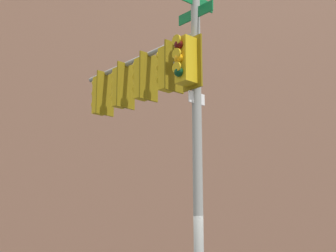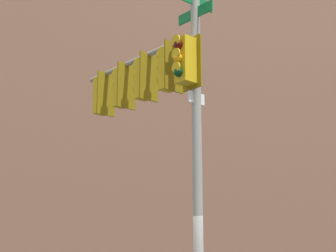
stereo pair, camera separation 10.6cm
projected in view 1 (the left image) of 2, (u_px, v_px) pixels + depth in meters
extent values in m
cylinder|color=gray|center=(197.00, 156.00, 10.42)|extent=(0.20, 0.20, 7.42)
cylinder|color=gray|center=(137.00, 60.00, 12.55)|extent=(2.55, 3.33, 0.12)
cylinder|color=gray|center=(173.00, 62.00, 11.49)|extent=(0.69, 0.88, 0.75)
cube|color=#0F6B33|center=(195.00, 1.00, 11.26)|extent=(0.87, 0.67, 0.24)
cube|color=#0F6B33|center=(195.00, 13.00, 11.19)|extent=(0.65, 0.85, 0.24)
cube|color=white|center=(197.00, 98.00, 10.72)|extent=(0.38, 0.30, 0.24)
cube|color=gold|center=(168.00, 69.00, 11.58)|extent=(0.48, 0.48, 1.00)
cube|color=#7D640C|center=(174.00, 67.00, 11.44)|extent=(0.46, 0.36, 1.16)
sphere|color=#470A07|center=(162.00, 59.00, 11.80)|extent=(0.20, 0.20, 0.20)
cylinder|color=gold|center=(161.00, 56.00, 11.87)|extent=(0.21, 0.17, 0.23)
sphere|color=#4C330A|center=(162.00, 71.00, 11.73)|extent=(0.20, 0.20, 0.20)
cylinder|color=gold|center=(161.00, 68.00, 11.79)|extent=(0.21, 0.17, 0.23)
sphere|color=green|center=(162.00, 84.00, 11.65)|extent=(0.20, 0.20, 0.20)
cylinder|color=gold|center=(161.00, 81.00, 11.72)|extent=(0.21, 0.17, 0.23)
cube|color=gold|center=(144.00, 79.00, 12.22)|extent=(0.48, 0.48, 1.00)
cube|color=#7D640C|center=(149.00, 77.00, 12.08)|extent=(0.46, 0.36, 1.16)
sphere|color=#470A07|center=(138.00, 69.00, 12.44)|extent=(0.20, 0.20, 0.20)
cylinder|color=gold|center=(137.00, 66.00, 12.51)|extent=(0.21, 0.17, 0.23)
sphere|color=#4C330A|center=(138.00, 81.00, 12.37)|extent=(0.20, 0.20, 0.20)
cylinder|color=gold|center=(137.00, 78.00, 12.44)|extent=(0.21, 0.17, 0.23)
sphere|color=green|center=(138.00, 93.00, 12.30)|extent=(0.20, 0.20, 0.20)
cylinder|color=gold|center=(136.00, 90.00, 12.36)|extent=(0.21, 0.17, 0.23)
cube|color=gold|center=(121.00, 87.00, 12.86)|extent=(0.48, 0.48, 1.00)
cube|color=#7D640C|center=(126.00, 86.00, 12.72)|extent=(0.46, 0.36, 1.16)
sphere|color=#470A07|center=(117.00, 78.00, 13.08)|extent=(0.20, 0.20, 0.20)
cylinder|color=gold|center=(115.00, 75.00, 13.15)|extent=(0.21, 0.17, 0.23)
sphere|color=#4C330A|center=(116.00, 89.00, 13.01)|extent=(0.20, 0.20, 0.20)
cylinder|color=gold|center=(115.00, 86.00, 13.08)|extent=(0.21, 0.17, 0.23)
sphere|color=green|center=(116.00, 101.00, 12.94)|extent=(0.20, 0.20, 0.20)
cylinder|color=gold|center=(115.00, 98.00, 13.01)|extent=(0.21, 0.17, 0.23)
cube|color=gold|center=(101.00, 95.00, 13.50)|extent=(0.48, 0.48, 1.00)
cube|color=#7D640C|center=(105.00, 94.00, 13.37)|extent=(0.46, 0.36, 1.16)
sphere|color=red|center=(97.00, 86.00, 13.73)|extent=(0.20, 0.20, 0.20)
cylinder|color=gold|center=(96.00, 84.00, 13.79)|extent=(0.21, 0.17, 0.23)
sphere|color=#4C330A|center=(97.00, 97.00, 13.65)|extent=(0.20, 0.20, 0.20)
cylinder|color=gold|center=(95.00, 94.00, 13.72)|extent=(0.21, 0.17, 0.23)
sphere|color=#0A3819|center=(96.00, 108.00, 13.58)|extent=(0.20, 0.20, 0.20)
cylinder|color=gold|center=(95.00, 105.00, 13.65)|extent=(0.21, 0.17, 0.23)
cube|color=gold|center=(186.00, 61.00, 10.71)|extent=(0.48, 0.48, 1.00)
cube|color=#7D640C|center=(192.00, 63.00, 10.83)|extent=(0.36, 0.46, 1.16)
sphere|color=#470A07|center=(179.00, 45.00, 10.65)|extent=(0.20, 0.20, 0.20)
cylinder|color=gold|center=(176.00, 40.00, 10.63)|extent=(0.17, 0.21, 0.23)
sphere|color=#F29E0C|center=(179.00, 58.00, 10.58)|extent=(0.20, 0.20, 0.20)
cylinder|color=gold|center=(176.00, 54.00, 10.56)|extent=(0.17, 0.21, 0.23)
sphere|color=#0A3819|center=(179.00, 72.00, 10.50)|extent=(0.20, 0.20, 0.20)
cylinder|color=gold|center=(177.00, 67.00, 10.48)|extent=(0.17, 0.21, 0.23)
cube|color=#845B47|center=(183.00, 17.00, 41.17)|extent=(25.01, 21.49, 40.46)
cube|color=brown|center=(148.00, 107.00, 64.03)|extent=(23.16, 15.99, 39.12)
cube|color=#9EC6C1|center=(239.00, 9.00, 57.74)|extent=(24.09, 23.21, 57.10)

